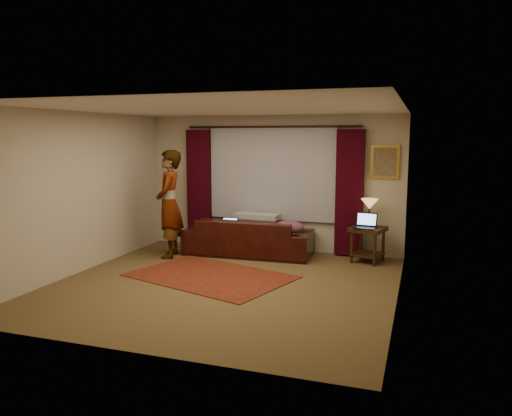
{
  "coord_description": "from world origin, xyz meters",
  "views": [
    {
      "loc": [
        2.76,
        -6.71,
        2.21
      ],
      "look_at": [
        0.1,
        1.2,
        1.0
      ],
      "focal_mm": 35.0,
      "sensor_mm": 36.0,
      "label": 1
    }
  ],
  "objects_px": {
    "laptop_sofa": "(230,224)",
    "end_table": "(368,245)",
    "sofa": "(248,229)",
    "person": "(169,204)",
    "tiffany_lamp": "(369,212)",
    "laptop_table": "(365,221)"
  },
  "relations": [
    {
      "from": "tiffany_lamp",
      "to": "person",
      "type": "distance_m",
      "value": 3.59
    },
    {
      "from": "tiffany_lamp",
      "to": "laptop_table",
      "type": "relative_size",
      "value": 1.23
    },
    {
      "from": "tiffany_lamp",
      "to": "laptop_table",
      "type": "height_order",
      "value": "tiffany_lamp"
    },
    {
      "from": "sofa",
      "to": "end_table",
      "type": "relative_size",
      "value": 3.77
    },
    {
      "from": "sofa",
      "to": "laptop_sofa",
      "type": "bearing_deg",
      "value": 21.82
    },
    {
      "from": "tiffany_lamp",
      "to": "laptop_table",
      "type": "distance_m",
      "value": 0.29
    },
    {
      "from": "laptop_sofa",
      "to": "laptop_table",
      "type": "bearing_deg",
      "value": -13.94
    },
    {
      "from": "laptop_sofa",
      "to": "tiffany_lamp",
      "type": "relative_size",
      "value": 0.66
    },
    {
      "from": "tiffany_lamp",
      "to": "laptop_table",
      "type": "bearing_deg",
      "value": -98.57
    },
    {
      "from": "laptop_table",
      "to": "person",
      "type": "height_order",
      "value": "person"
    },
    {
      "from": "sofa",
      "to": "tiffany_lamp",
      "type": "bearing_deg",
      "value": -175.93
    },
    {
      "from": "sofa",
      "to": "laptop_table",
      "type": "relative_size",
      "value": 6.02
    },
    {
      "from": "laptop_sofa",
      "to": "end_table",
      "type": "relative_size",
      "value": 0.51
    },
    {
      "from": "sofa",
      "to": "end_table",
      "type": "xyz_separation_m",
      "value": [
        2.18,
        0.13,
        -0.16
      ]
    },
    {
      "from": "laptop_table",
      "to": "person",
      "type": "distance_m",
      "value": 3.5
    },
    {
      "from": "laptop_sofa",
      "to": "sofa",
      "type": "bearing_deg",
      "value": 7.34
    },
    {
      "from": "sofa",
      "to": "laptop_table",
      "type": "distance_m",
      "value": 2.16
    },
    {
      "from": "tiffany_lamp",
      "to": "person",
      "type": "relative_size",
      "value": 0.25
    },
    {
      "from": "person",
      "to": "tiffany_lamp",
      "type": "bearing_deg",
      "value": 86.56
    },
    {
      "from": "sofa",
      "to": "person",
      "type": "distance_m",
      "value": 1.53
    },
    {
      "from": "laptop_table",
      "to": "end_table",
      "type": "bearing_deg",
      "value": 79.42
    },
    {
      "from": "laptop_sofa",
      "to": "person",
      "type": "xyz_separation_m",
      "value": [
        -0.99,
        -0.48,
        0.4
      ]
    }
  ]
}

